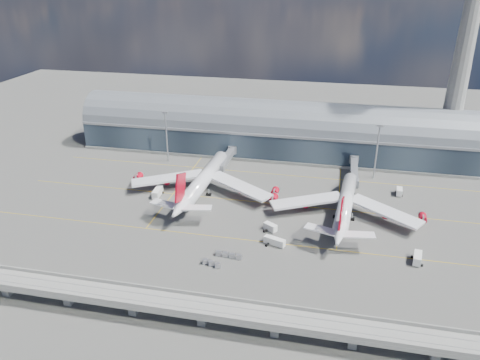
% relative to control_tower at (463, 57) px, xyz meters
% --- Properties ---
extents(ground, '(500.00, 500.00, 0.00)m').
position_rel_control_tower_xyz_m(ground, '(-85.00, -83.00, -51.64)').
color(ground, '#474744').
rests_on(ground, ground).
extents(taxi_lines, '(200.00, 80.12, 0.01)m').
position_rel_control_tower_xyz_m(taxi_lines, '(-85.00, -60.89, -51.63)').
color(taxi_lines, gold).
rests_on(taxi_lines, ground).
extents(terminal, '(200.00, 30.00, 28.00)m').
position_rel_control_tower_xyz_m(terminal, '(-85.00, -5.01, -40.30)').
color(terminal, '#212B37').
rests_on(terminal, ground).
extents(control_tower, '(19.00, 19.00, 103.00)m').
position_rel_control_tower_xyz_m(control_tower, '(0.00, 0.00, 0.00)').
color(control_tower, gray).
rests_on(control_tower, ground).
extents(guideway, '(220.00, 8.50, 7.20)m').
position_rel_control_tower_xyz_m(guideway, '(-85.00, -138.00, -46.34)').
color(guideway, gray).
rests_on(guideway, ground).
extents(floodlight_mast_left, '(3.00, 0.70, 25.70)m').
position_rel_control_tower_xyz_m(floodlight_mast_left, '(-135.00, -28.00, -38.00)').
color(floodlight_mast_left, gray).
rests_on(floodlight_mast_left, ground).
extents(floodlight_mast_right, '(3.00, 0.70, 25.70)m').
position_rel_control_tower_xyz_m(floodlight_mast_right, '(-35.00, -28.00, -38.00)').
color(floodlight_mast_right, gray).
rests_on(floodlight_mast_right, ground).
extents(airliner_left, '(65.20, 68.47, 20.88)m').
position_rel_control_tower_xyz_m(airliner_left, '(-107.53, -59.70, -45.67)').
color(airliner_left, white).
rests_on(airliner_left, ground).
extents(airliner_right, '(60.41, 63.15, 20.03)m').
position_rel_control_tower_xyz_m(airliner_right, '(-47.77, -68.09, -46.44)').
color(airliner_right, white).
rests_on(airliner_right, ground).
extents(jet_bridge_left, '(4.40, 28.00, 7.25)m').
position_rel_control_tower_xyz_m(jet_bridge_left, '(-103.95, -29.88, -46.46)').
color(jet_bridge_left, gray).
rests_on(jet_bridge_left, ground).
extents(jet_bridge_right, '(4.40, 32.00, 7.25)m').
position_rel_control_tower_xyz_m(jet_bridge_right, '(-44.14, -31.82, -46.46)').
color(jet_bridge_right, gray).
rests_on(jet_bridge_right, ground).
extents(service_truck_0, '(3.22, 8.14, 3.31)m').
position_rel_control_tower_xyz_m(service_truck_0, '(-125.62, -66.45, -49.92)').
color(service_truck_0, white).
rests_on(service_truck_0, ground).
extents(service_truck_1, '(5.51, 4.66, 2.93)m').
position_rel_control_tower_xyz_m(service_truck_1, '(-74.40, -84.90, -50.16)').
color(service_truck_1, white).
rests_on(service_truck_1, ground).
extents(service_truck_2, '(7.95, 4.65, 2.77)m').
position_rel_control_tower_xyz_m(service_truck_2, '(-71.43, -94.16, -50.19)').
color(service_truck_2, white).
rests_on(service_truck_2, ground).
extents(service_truck_3, '(3.49, 6.70, 3.09)m').
position_rel_control_tower_xyz_m(service_truck_3, '(-23.94, -94.85, -50.06)').
color(service_truck_3, white).
rests_on(service_truck_3, ground).
extents(service_truck_4, '(2.88, 5.30, 2.98)m').
position_rel_control_tower_xyz_m(service_truck_4, '(-25.09, -43.64, -50.14)').
color(service_truck_4, white).
rests_on(service_truck_4, ground).
extents(service_truck_5, '(5.01, 5.44, 2.59)m').
position_rel_control_tower_xyz_m(service_truck_5, '(-112.57, -46.35, -50.31)').
color(service_truck_5, white).
rests_on(service_truck_5, ground).
extents(cargo_train_0, '(7.10, 3.56, 1.56)m').
position_rel_control_tower_xyz_m(cargo_train_0, '(-89.70, -110.92, -50.82)').
color(cargo_train_0, gray).
rests_on(cargo_train_0, ground).
extents(cargo_train_1, '(9.53, 2.53, 1.57)m').
position_rel_control_tower_xyz_m(cargo_train_1, '(-85.38, -105.07, -50.82)').
color(cargo_train_1, gray).
rests_on(cargo_train_1, ground).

